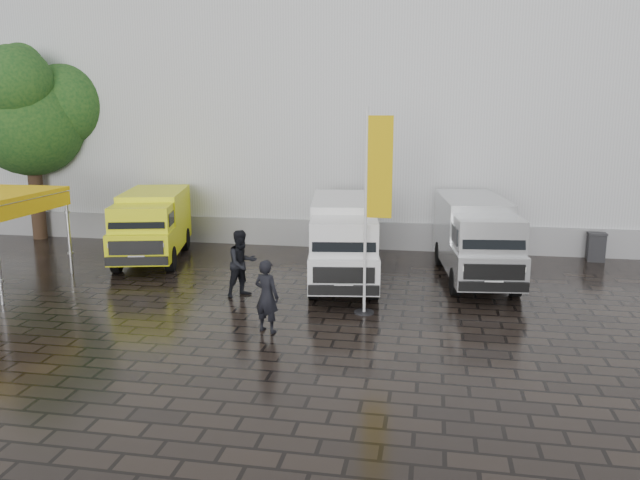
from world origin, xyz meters
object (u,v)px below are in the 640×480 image
object	(u,v)px
wheelie_bin	(596,247)
person_front	(267,296)
van_white	(343,242)
van_silver	(475,240)
flagpole	(373,201)
person_tent	(242,263)
van_yellow	(152,227)

from	to	relation	value
wheelie_bin	person_front	xyz separation A→B (m)	(-9.11, -8.60, 0.37)
van_white	van_silver	distance (m)	3.96
wheelie_bin	person_front	bearing A→B (deg)	-131.81
van_white	flagpole	bearing A→B (deg)	-76.73
van_white	van_silver	xyz separation A→B (m)	(3.82, 1.01, -0.01)
flagpole	van_silver	bearing A→B (deg)	54.72
person_front	person_tent	size ratio (longest dim) A/B	0.93
wheelie_bin	person_tent	world-z (taller)	person_tent
van_yellow	person_tent	size ratio (longest dim) A/B	2.70
van_white	person_tent	bearing A→B (deg)	-150.46
flagpole	person_front	distance (m)	3.45
van_yellow	person_front	bearing A→B (deg)	-61.31
van_yellow	flagpole	bearing A→B (deg)	-43.05
van_silver	person_tent	xyz separation A→B (m)	(-6.32, -2.96, -0.27)
van_white	flagpole	xyz separation A→B (m)	(1.12, -2.82, 1.64)
van_yellow	flagpole	world-z (taller)	flagpole
van_silver	person_tent	world-z (taller)	van_silver
van_yellow	wheelie_bin	distance (m)	14.94
person_tent	van_yellow	bearing A→B (deg)	91.05
wheelie_bin	person_front	size ratio (longest dim) A/B	0.57
flagpole	person_tent	size ratio (longest dim) A/B	2.77
van_silver	person_front	world-z (taller)	van_silver
van_yellow	van_silver	bearing A→B (deg)	-16.85
van_yellow	wheelie_bin	size ratio (longest dim) A/B	5.09
van_white	flagpole	distance (m)	3.45
wheelie_bin	person_tent	size ratio (longest dim) A/B	0.53
person_front	flagpole	bearing A→B (deg)	-121.97
van_yellow	person_tent	distance (m)	5.47
van_white	wheelie_bin	size ratio (longest dim) A/B	5.69
van_silver	van_white	bearing A→B (deg)	-171.92
van_yellow	person_tent	bearing A→B (deg)	-53.53
flagpole	wheelie_bin	bearing A→B (deg)	45.00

